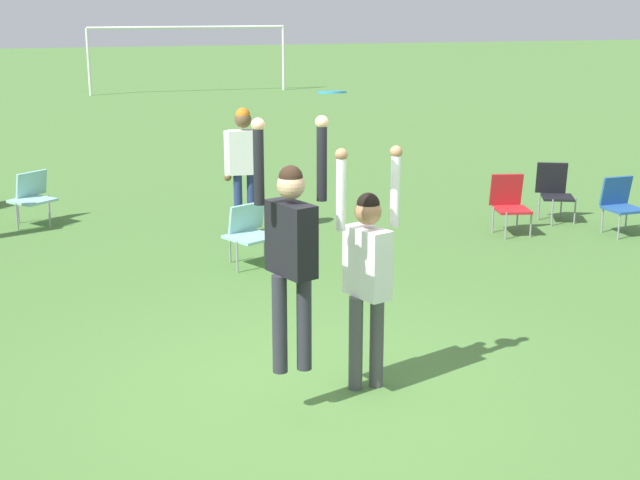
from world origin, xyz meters
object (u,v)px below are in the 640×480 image
(frisbee, at_px, (332,92))
(camping_chair_1, at_px, (249,230))
(camping_chair_3, at_px, (620,202))
(person_defending, at_px, (367,264))
(camping_chair_4, at_px, (555,188))
(camping_chair_5, at_px, (32,194))
(person_jumping, at_px, (291,241))
(person_spectator_far, at_px, (244,158))
(camping_chair_2, at_px, (509,201))

(frisbee, xyz_separation_m, camping_chair_1, (0.21, 4.12, -2.11))
(camping_chair_3, bearing_deg, person_defending, 33.99)
(camping_chair_1, bearing_deg, camping_chair_4, 163.90)
(frisbee, xyz_separation_m, camping_chair_5, (-2.43, 7.08, -2.10))
(person_defending, bearing_deg, frisbee, -82.85)
(person_jumping, bearing_deg, frisbee, -98.43)
(person_spectator_far, bearing_deg, frisbee, -90.07)
(frisbee, relative_size, camping_chair_4, 0.26)
(frisbee, distance_m, camping_chair_5, 7.77)
(camping_chair_3, distance_m, person_spectator_far, 5.37)
(person_jumping, xyz_separation_m, person_defending, (0.72, 0.26, -0.32))
(person_defending, distance_m, camping_chair_4, 6.82)
(camping_chair_4, bearing_deg, person_defending, 69.52)
(person_defending, distance_m, camping_chair_5, 7.46)
(camping_chair_3, relative_size, camping_chair_5, 0.98)
(camping_chair_2, bearing_deg, person_defending, 61.62)
(person_spectator_far, bearing_deg, person_defending, -86.31)
(frisbee, xyz_separation_m, camping_chair_4, (5.10, 5.07, -2.06))
(frisbee, bearing_deg, camping_chair_2, 48.26)
(camping_chair_5, bearing_deg, person_spectator_far, 113.94)
(camping_chair_2, bearing_deg, camping_chair_5, -9.17)
(camping_chair_3, height_order, camping_chair_5, camping_chair_3)
(person_jumping, relative_size, person_spectator_far, 1.13)
(camping_chair_1, xyz_separation_m, camping_chair_3, (5.38, -0.01, 0.03))
(person_defending, distance_m, camping_chair_2, 5.77)
(camping_chair_1, bearing_deg, frisbee, 60.06)
(frisbee, xyz_separation_m, camping_chair_3, (5.59, 4.11, -2.09))
(camping_chair_1, distance_m, camping_chair_2, 3.90)
(camping_chair_5, bearing_deg, camping_chair_1, 92.57)
(camping_chair_2, distance_m, camping_chair_4, 1.13)
(person_jumping, bearing_deg, camping_chair_2, -63.75)
(person_jumping, relative_size, camping_chair_2, 2.40)
(camping_chair_1, height_order, camping_chair_4, camping_chair_4)
(camping_chair_4, bearing_deg, camping_chair_5, 8.70)
(person_defending, relative_size, camping_chair_2, 2.46)
(camping_chair_1, bearing_deg, camping_chair_2, 159.62)
(person_defending, height_order, frisbee, frisbee)
(camping_chair_1, distance_m, camping_chair_5, 3.96)
(camping_chair_4, bearing_deg, person_jumping, 66.96)
(camping_chair_5, bearing_deg, person_defending, 72.96)
(camping_chair_5, bearing_deg, camping_chair_2, 119.78)
(person_defending, distance_m, frisbee, 1.51)
(frisbee, height_order, camping_chair_5, frisbee)
(person_defending, bearing_deg, person_spectator_far, 158.89)
(camping_chair_5, bearing_deg, frisbee, 69.75)
(camping_chair_1, height_order, camping_chair_5, camping_chair_5)
(person_jumping, relative_size, camping_chair_5, 2.47)
(frisbee, bearing_deg, camping_chair_5, 108.94)
(person_defending, distance_m, camping_chair_3, 6.56)
(person_jumping, xyz_separation_m, camping_chair_1, (0.56, 4.19, -0.99))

